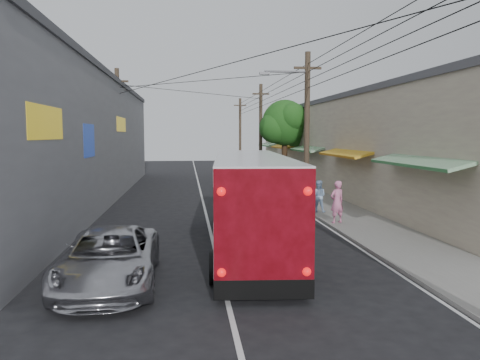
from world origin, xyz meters
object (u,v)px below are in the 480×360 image
object	(u,v)px
coach_bus	(250,200)
pedestrian_near	(337,202)
pedestrian_far	(318,196)
parked_car_mid	(253,176)
parked_suv	(263,182)
jeepney	(110,258)
parked_car_far	(255,173)

from	to	relation	value
coach_bus	pedestrian_near	size ratio (longest dim) A/B	6.17
coach_bus	pedestrian_far	xyz separation A→B (m)	(4.19, 6.33, -0.74)
parked_car_mid	pedestrian_near	bearing A→B (deg)	-90.31
parked_suv	pedestrian_near	xyz separation A→B (m)	(1.60, -9.42, 0.09)
parked_suv	parked_car_mid	distance (m)	6.32
jeepney	parked_car_mid	bearing A→B (deg)	71.72
jeepney	parked_suv	distance (m)	17.77
jeepney	parked_car_mid	world-z (taller)	parked_car_mid
parked_car_mid	parked_car_far	size ratio (longest dim) A/B	0.96
pedestrian_near	pedestrian_far	world-z (taller)	pedestrian_near
parked_suv	pedestrian_far	world-z (taller)	parked_suv
pedestrian_far	jeepney	bearing A→B (deg)	71.02
parked_car_far	pedestrian_far	size ratio (longest dim) A/B	2.90
parked_car_mid	pedestrian_far	world-z (taller)	pedestrian_far
coach_bus	parked_suv	size ratio (longest dim) A/B	1.73
coach_bus	pedestrian_near	distance (m)	5.49
parked_car_far	pedestrian_far	distance (m)	15.60
parked_suv	pedestrian_far	size ratio (longest dim) A/B	4.13
jeepney	parked_car_far	bearing A→B (deg)	72.22
parked_car_mid	pedestrian_far	bearing A→B (deg)	-89.23
pedestrian_far	pedestrian_near	bearing A→B (deg)	110.99
pedestrian_near	parked_car_far	bearing A→B (deg)	-106.15
parked_suv	parked_car_mid	size ratio (longest dim) A/B	1.49
parked_car_mid	pedestrian_far	distance (m)	12.97
jeepney	parked_car_far	size ratio (longest dim) A/B	1.14
parked_suv	parked_car_far	world-z (taller)	parked_suv
coach_bus	jeepney	world-z (taller)	coach_bus
coach_bus	parked_car_far	bearing A→B (deg)	85.62
parked_car_far	pedestrian_far	world-z (taller)	pedestrian_far
jeepney	parked_car_mid	distance (m)	23.80
coach_bus	pedestrian_far	bearing A→B (deg)	60.90
parked_car_far	pedestrian_near	size ratio (longest dim) A/B	2.50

